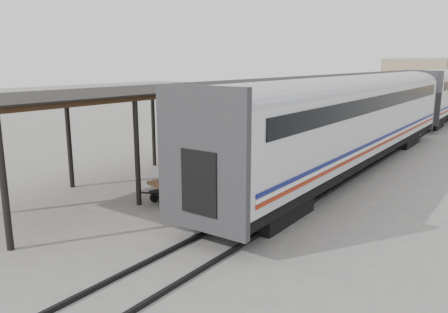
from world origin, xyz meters
The scene contains 10 objects.
ground centered at (0.00, 0.00, 0.00)m, with size 160.00×160.00×0.00m, color slate.
train centered at (3.19, 33.79, 2.69)m, with size 3.45×76.01×4.01m.
canopy centered at (-3.40, 24.00, 4.00)m, with size 4.90×64.30×4.15m.
rails centered at (3.20, 34.00, 0.06)m, with size 1.54×150.00×0.12m.
building_left centered at (-10.00, 82.00, 3.00)m, with size 12.00×8.00×6.00m, color tan.
baggage_cart centered at (-0.35, -0.66, 0.65)m, with size 1.80×2.63×0.86m.
suitcase_stack centered at (-0.32, -0.30, 1.06)m, with size 1.43×1.14×0.58m.
luggage_tug centered at (-1.98, 16.34, 0.60)m, with size 0.92×1.49×1.31m.
porter centered at (-0.10, -1.31, 1.81)m, with size 0.69×0.45×1.89m, color navy.
pedestrian centered at (-3.10, 13.33, 0.82)m, with size 0.96×0.40×1.63m, color black.
Camera 1 is at (10.41, -12.91, 5.26)m, focal length 35.00 mm.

